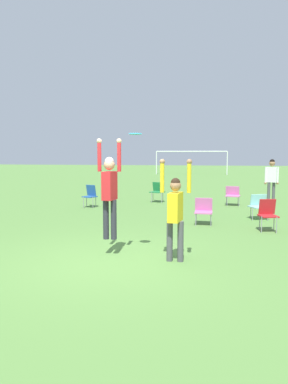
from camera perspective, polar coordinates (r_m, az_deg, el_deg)
name	(u,v)px	position (r m, az deg, el deg)	size (l,w,h in m)	color
ground_plane	(111,260)	(7.48, -5.10, -10.33)	(120.00, 120.00, 0.00)	#56843D
person_jumping	(110,187)	(7.61, -5.28, 0.80)	(0.51, 0.39, 2.05)	#2D2D38
person_defending	(175,208)	(7.20, 4.80, -2.47)	(0.62, 0.49, 1.98)	#4C4C51
frisbee	(135,134)	(7.43, -1.32, 8.85)	(0.26, 0.26, 0.02)	#2D9EDB
camping_chair_0	(90,194)	(14.73, -8.18, -0.32)	(0.58, 0.63, 0.86)	gray
camping_chair_1	(233,194)	(15.53, 13.36, -0.31)	(0.64, 0.67, 0.76)	gray
camping_chair_2	(259,205)	(12.49, 17.11, -1.83)	(0.71, 0.76, 0.78)	gray
camping_chair_3	(158,190)	(16.14, 2.08, 0.29)	(0.68, 0.73, 0.85)	gray
camping_chair_4	(268,212)	(10.61, 18.33, -2.95)	(0.53, 0.57, 0.86)	gray
camping_chair_5	(204,209)	(11.19, 9.06, -2.62)	(0.53, 0.56, 0.77)	gray
person_spectator_near	(272,177)	(16.40, 18.88, 2.24)	(0.59, 0.36, 1.86)	#4C4C51
soccer_goal	(191,156)	(37.63, 7.23, 5.46)	(7.10, 0.10, 2.35)	white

